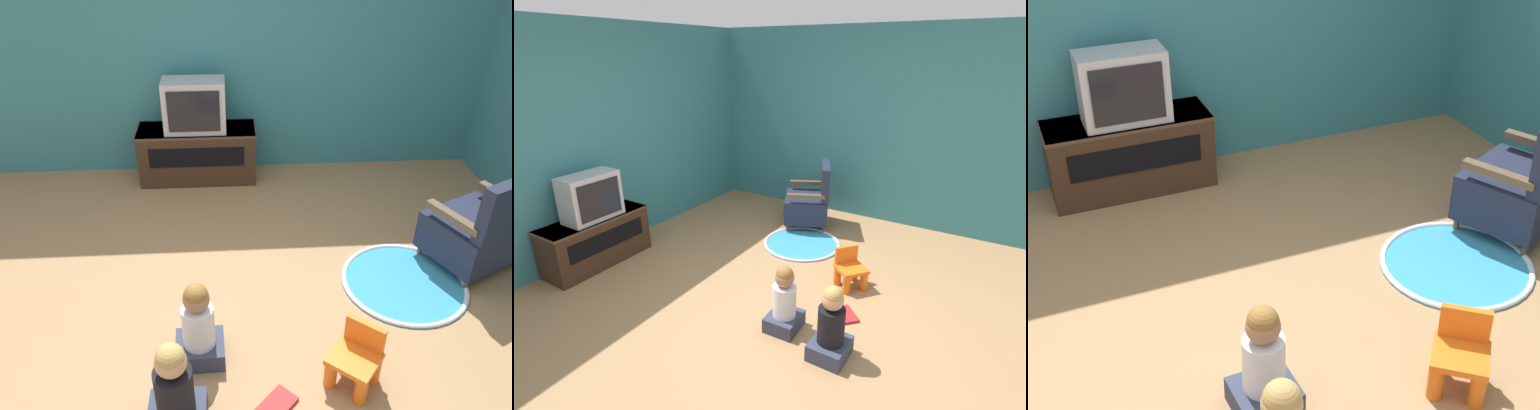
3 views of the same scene
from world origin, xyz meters
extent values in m
plane|color=#9E754C|center=(0.00, 0.00, 0.00)|extent=(30.00, 30.00, 0.00)
cube|color=teal|center=(-0.16, 2.49, 1.31)|extent=(5.69, 0.12, 2.62)
cube|color=teal|center=(2.63, -0.23, 1.31)|extent=(0.12, 5.55, 2.62)
cube|color=#382316|center=(-0.36, 2.19, 0.28)|extent=(1.17, 0.43, 0.55)
cube|color=#503626|center=(-0.36, 2.19, 0.54)|extent=(1.19, 0.44, 0.02)
cube|color=black|center=(-0.36, 1.97, 0.34)|extent=(0.93, 0.01, 0.20)
cube|color=#B7B7BC|center=(-0.36, 2.16, 0.81)|extent=(0.60, 0.31, 0.51)
cube|color=black|center=(-0.36, 2.00, 0.81)|extent=(0.49, 0.02, 0.40)
cylinder|color=brown|center=(2.00, 0.99, 0.05)|extent=(0.04, 0.04, 0.10)
cylinder|color=brown|center=(1.50, 0.75, 0.05)|extent=(0.04, 0.04, 0.10)
cylinder|color=brown|center=(2.21, 0.55, 0.05)|extent=(0.04, 0.04, 0.10)
cylinder|color=brown|center=(1.71, 0.31, 0.05)|extent=(0.04, 0.04, 0.10)
cube|color=#1E2338|center=(1.86, 0.65, 0.26)|extent=(0.83, 0.79, 0.32)
cube|color=#1E2338|center=(1.96, 0.43, 0.65)|extent=(0.60, 0.36, 0.46)
cube|color=brown|center=(2.12, 0.78, 0.52)|extent=(0.27, 0.47, 0.05)
cube|color=brown|center=(1.59, 0.53, 0.52)|extent=(0.27, 0.47, 0.05)
cylinder|color=orange|center=(0.52, -0.48, 0.11)|extent=(0.08, 0.08, 0.23)
cylinder|color=orange|center=(0.67, -0.60, 0.11)|extent=(0.08, 0.08, 0.23)
cylinder|color=orange|center=(0.64, -0.33, 0.11)|extent=(0.08, 0.08, 0.23)
cylinder|color=orange|center=(0.79, -0.46, 0.11)|extent=(0.08, 0.08, 0.23)
cube|color=orange|center=(0.65, -0.47, 0.21)|extent=(0.38, 0.38, 0.04)
cube|color=orange|center=(0.73, -0.38, 0.32)|extent=(0.22, 0.19, 0.18)
cylinder|color=teal|center=(1.27, 0.41, 0.01)|extent=(0.96, 0.96, 0.01)
torus|color=silver|center=(1.27, 0.41, 0.01)|extent=(0.96, 0.96, 0.04)
cube|color=#33384C|center=(-0.39, -0.69, 0.07)|extent=(0.33, 0.29, 0.14)
cylinder|color=black|center=(-0.39, -0.69, 0.29)|extent=(0.21, 0.21, 0.30)
sphere|color=tan|center=(-0.39, -0.69, 0.53)|extent=(0.17, 0.17, 0.17)
sphere|color=tan|center=(-0.39, -0.69, 0.56)|extent=(0.16, 0.16, 0.16)
cube|color=#33384C|center=(-0.28, -0.21, 0.07)|extent=(0.32, 0.28, 0.14)
cylinder|color=silver|center=(-0.28, -0.21, 0.28)|extent=(0.20, 0.20, 0.29)
sphere|color=#9E7051|center=(-0.28, -0.21, 0.50)|extent=(0.16, 0.16, 0.16)
sphere|color=olive|center=(-0.28, -0.21, 0.53)|extent=(0.15, 0.15, 0.15)
cube|color=#B22323|center=(0.17, -0.62, 0.01)|extent=(0.28, 0.28, 0.02)
camera|label=1|loc=(-0.06, -2.44, 2.57)|focal=35.00mm
camera|label=2|loc=(-2.81, -1.62, 2.27)|focal=28.00mm
camera|label=3|loc=(-1.16, -2.52, 2.62)|focal=50.00mm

